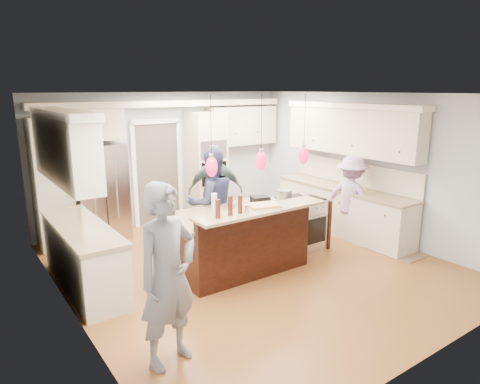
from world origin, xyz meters
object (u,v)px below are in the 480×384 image
(refrigerator, at_px, (100,193))
(person_far_left, at_px, (212,203))
(person_bar_end, at_px, (168,276))
(island_range, at_px, (300,223))
(kitchen_island, at_px, (237,239))

(refrigerator, relative_size, person_far_left, 1.01)
(person_bar_end, distance_m, person_far_left, 3.03)
(island_range, bearing_deg, person_bar_end, -153.98)
(person_bar_end, xyz_separation_m, person_far_left, (1.94, 2.33, -0.06))
(refrigerator, xyz_separation_m, person_bar_end, (-0.62, -4.12, 0.06))
(island_range, relative_size, person_far_left, 0.51)
(kitchen_island, height_order, island_range, kitchen_island)
(refrigerator, distance_m, kitchen_island, 2.91)
(kitchen_island, distance_m, person_far_left, 0.88)
(refrigerator, height_order, person_far_left, refrigerator)
(kitchen_island, distance_m, person_bar_end, 2.51)
(refrigerator, xyz_separation_m, person_far_left, (1.32, -1.79, -0.01))
(island_range, bearing_deg, person_far_left, 153.28)
(refrigerator, relative_size, person_bar_end, 0.94)
(kitchen_island, bearing_deg, island_range, 3.11)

